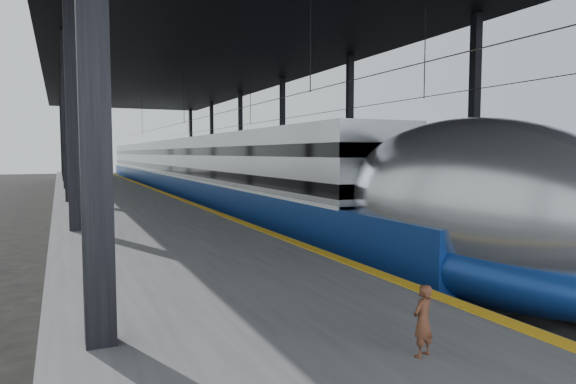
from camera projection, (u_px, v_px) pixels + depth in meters
ground at (327, 282)px, 13.17m from camera, size 160.00×160.00×0.00m
platform at (111, 201)px, 29.92m from camera, size 6.00×80.00×1.00m
yellow_strip at (159, 191)px, 31.02m from camera, size 0.30×80.00×0.01m
rails at (241, 203)px, 33.20m from camera, size 6.52×80.00×0.16m
canopy at (200, 58)px, 31.46m from camera, size 18.00×75.00×9.47m
tgv_train at (185, 172)px, 36.48m from camera, size 2.94×65.20×4.22m
second_train at (213, 166)px, 48.00m from camera, size 2.96×56.05×4.08m
child at (423, 321)px, 5.76m from camera, size 0.35×0.28×0.83m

